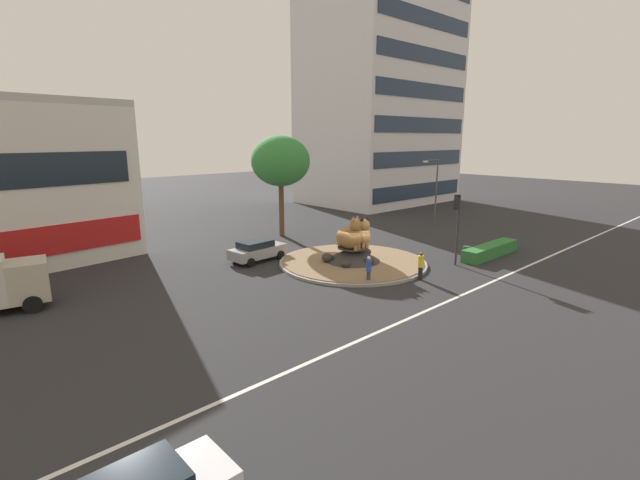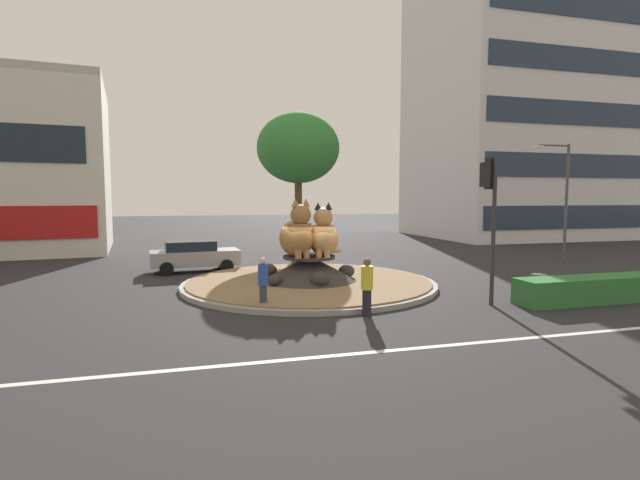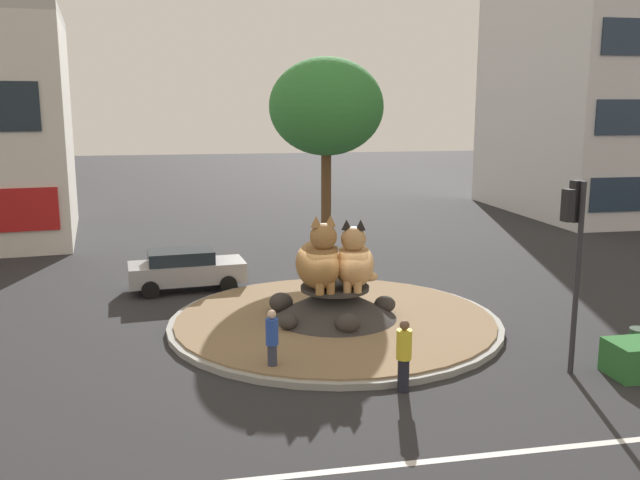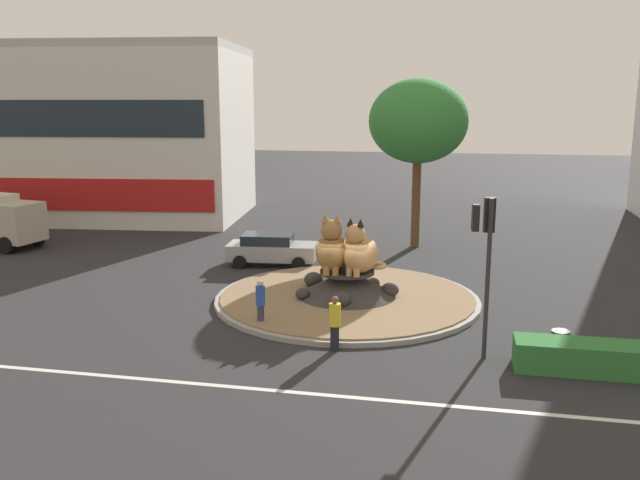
% 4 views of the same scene
% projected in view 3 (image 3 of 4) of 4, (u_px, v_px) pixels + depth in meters
% --- Properties ---
extents(ground_plane, '(160.00, 160.00, 0.00)m').
position_uv_depth(ground_plane, '(335.00, 324.00, 21.86)').
color(ground_plane, '#28282B').
extents(lane_centreline, '(112.00, 0.20, 0.01)m').
position_uv_depth(lane_centreline, '(432.00, 461.00, 13.45)').
color(lane_centreline, silver).
rests_on(lane_centreline, ground).
extents(roundabout_island, '(10.47, 10.47, 1.26)m').
position_uv_depth(roundabout_island, '(335.00, 313.00, 21.79)').
color(roundabout_island, gray).
rests_on(roundabout_island, ground).
extents(cat_statue_tabby, '(1.53, 2.43, 2.36)m').
position_uv_depth(cat_statue_tabby, '(319.00, 262.00, 21.11)').
color(cat_statue_tabby, '#9E703D').
rests_on(cat_statue_tabby, roundabout_island).
extents(cat_statue_calico, '(1.99, 2.31, 2.21)m').
position_uv_depth(cat_statue_calico, '(354.00, 262.00, 21.29)').
color(cat_statue_calico, tan).
rests_on(cat_statue_calico, roundabout_island).
extents(traffic_light_mast, '(0.71, 0.61, 4.99)m').
position_uv_depth(traffic_light_mast, '(575.00, 234.00, 17.27)').
color(traffic_light_mast, '#2D2D33').
rests_on(traffic_light_mast, ground).
extents(broadleaf_tree_behind_island, '(5.23, 5.23, 9.01)m').
position_uv_depth(broadleaf_tree_behind_island, '(326.00, 107.00, 31.35)').
color(broadleaf_tree_behind_island, brown).
rests_on(broadleaf_tree_behind_island, ground).
extents(pedestrian_yellow_shirt, '(0.37, 0.37, 1.81)m').
position_uv_depth(pedestrian_yellow_shirt, '(404.00, 354.00, 16.55)').
color(pedestrian_yellow_shirt, black).
rests_on(pedestrian_yellow_shirt, ground).
extents(pedestrian_blue_shirt, '(0.33, 0.33, 1.72)m').
position_uv_depth(pedestrian_blue_shirt, '(272.00, 340.00, 17.66)').
color(pedestrian_blue_shirt, '#33384C').
rests_on(pedestrian_blue_shirt, ground).
extents(hatchback_near_shophouse, '(4.41, 2.31, 1.53)m').
position_uv_depth(hatchback_near_shophouse, '(186.00, 269.00, 25.85)').
color(hatchback_near_shophouse, '#99999E').
rests_on(hatchback_near_shophouse, ground).
extents(litter_bin, '(0.56, 0.56, 0.90)m').
position_uv_depth(litter_bin, '(639.00, 345.00, 18.70)').
color(litter_bin, '#2D4233').
rests_on(litter_bin, ground).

